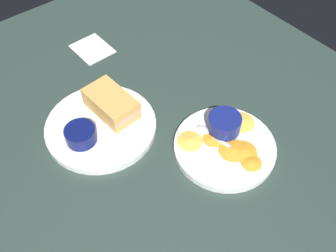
{
  "coord_description": "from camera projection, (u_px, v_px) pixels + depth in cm",
  "views": [
    {
      "loc": [
        53.74,
        -35.13,
        70.12
      ],
      "look_at": [
        11.24,
        -0.36,
        3.0
      ],
      "focal_mm": 40.91,
      "sensor_mm": 36.0,
      "label": 1
    }
  ],
  "objects": [
    {
      "name": "spoon_by_gravy_ramekin",
      "position": [
        208.0,
        133.0,
        0.87
      ],
      "size": [
        9.96,
        3.1,
        0.8
      ],
      "color": "silver",
      "rests_on": "plate_chips_companion"
    },
    {
      "name": "paper_napkin_folded",
      "position": [
        92.0,
        48.0,
        1.08
      ],
      "size": [
        11.19,
        9.24,
        0.4
      ],
      "primitive_type": "cube",
      "rotation": [
        0.0,
        0.0,
        0.02
      ],
      "color": "white",
      "rests_on": "ground_plane"
    },
    {
      "name": "ground_plane",
      "position": [
        141.0,
        110.0,
        0.96
      ],
      "size": [
        110.0,
        110.0,
        3.0
      ],
      "primitive_type": "cube",
      "color": "#283833"
    },
    {
      "name": "ramekin_dark_sauce",
      "position": [
        81.0,
        134.0,
        0.85
      ],
      "size": [
        6.91,
        6.91,
        3.56
      ],
      "color": "#0C144C",
      "rests_on": "plate_sandwich_main"
    },
    {
      "name": "spoon_by_dark_ramekin",
      "position": [
        100.0,
        124.0,
        0.88
      ],
      "size": [
        3.18,
        9.96,
        0.8
      ],
      "color": "silver",
      "rests_on": "plate_sandwich_main"
    },
    {
      "name": "ramekin_light_gravy",
      "position": [
        224.0,
        123.0,
        0.86
      ],
      "size": [
        7.53,
        7.53,
        4.05
      ],
      "color": "navy",
      "rests_on": "plate_chips_companion"
    },
    {
      "name": "sandwich_half_near",
      "position": [
        111.0,
        103.0,
        0.9
      ],
      "size": [
        13.68,
        8.41,
        4.8
      ],
      "color": "tan",
      "rests_on": "plate_sandwich_main"
    },
    {
      "name": "plantain_chip_scatter",
      "position": [
        229.0,
        142.0,
        0.85
      ],
      "size": [
        19.67,
        21.31,
        0.6
      ],
      "color": "orange",
      "rests_on": "plate_chips_companion"
    },
    {
      "name": "plate_chips_companion",
      "position": [
        225.0,
        147.0,
        0.86
      ],
      "size": [
        22.86,
        22.86,
        1.6
      ],
      "primitive_type": "cylinder",
      "color": "silver",
      "rests_on": "ground_plane"
    },
    {
      "name": "plate_sandwich_main",
      "position": [
        101.0,
        126.0,
        0.9
      ],
      "size": [
        25.88,
        25.88,
        1.6
      ],
      "primitive_type": "cylinder",
      "color": "silver",
      "rests_on": "ground_plane"
    }
  ]
}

